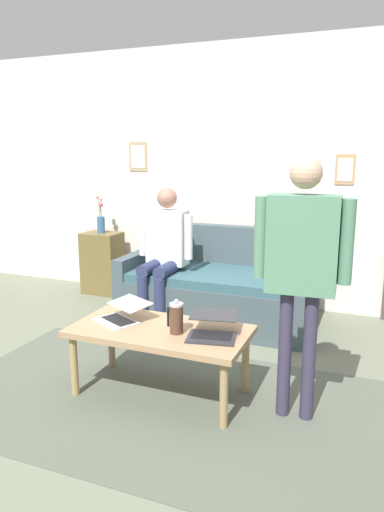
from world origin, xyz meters
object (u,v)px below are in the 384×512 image
at_px(person_seated, 164,247).
at_px(person_standing, 302,257).
at_px(coffee_table, 160,336).
at_px(laptop_left, 212,329).
at_px(side_shelf, 103,263).
at_px(couch, 219,289).
at_px(french_press, 176,318).
at_px(flower_vase, 101,219).
at_px(laptop_center, 121,315).

bearing_deg(person_seated, person_standing, 139.62).
relative_size(coffee_table, laptop_left, 3.08).
bearing_deg(side_shelf, person_standing, 143.92).
height_order(couch, person_seated, person_seated).
bearing_deg(person_standing, side_shelf, -36.08).
bearing_deg(coffee_table, french_press, 165.87).
height_order(coffee_table, person_seated, person_seated).
xyz_separation_m(side_shelf, person_standing, (-2.54, 1.85, 0.66)).
xyz_separation_m(french_press, person_standing, (-0.76, -0.08, 0.45)).
bearing_deg(laptop_left, person_seated, -53.95).
relative_size(flower_vase, person_standing, 0.27).
xyz_separation_m(couch, side_shelf, (1.55, -0.37, 0.05)).
bearing_deg(couch, laptop_center, 81.84).
height_order(laptop_center, person_standing, person_standing).
distance_m(laptop_left, laptop_center, 0.68).
bearing_deg(couch, side_shelf, -13.55).
xyz_separation_m(french_press, flower_vase, (1.78, -1.93, 0.30)).
xyz_separation_m(couch, person_seated, (0.48, 0.23, 0.42)).
relative_size(laptop_left, flower_vase, 0.90).
bearing_deg(laptop_left, person_standing, -174.93).
distance_m(couch, flower_vase, 1.69).
relative_size(person_standing, person_seated, 1.24).
xyz_separation_m(laptop_left, flower_vase, (2.01, -1.90, 0.35)).
bearing_deg(side_shelf, laptop_center, 125.57).
bearing_deg(person_standing, flower_vase, -36.09).
height_order(french_press, person_seated, person_seated).
bearing_deg(laptop_left, side_shelf, -43.30).
bearing_deg(laptop_center, couch, -98.16).
bearing_deg(flower_vase, person_seated, 150.67).
bearing_deg(couch, coffee_table, 93.60).
distance_m(laptop_center, person_standing, 1.31).
relative_size(laptop_left, side_shelf, 0.54).
distance_m(french_press, person_seated, 1.52).
xyz_separation_m(laptop_center, flower_vase, (1.33, -1.87, 0.36)).
relative_size(laptop_left, person_seated, 0.30).
relative_size(french_press, person_standing, 0.14).
height_order(coffee_table, flower_vase, flower_vase).
bearing_deg(laptop_left, coffee_table, 0.49).
bearing_deg(flower_vase, laptop_left, 136.68).
bearing_deg(laptop_left, flower_vase, -43.32).
bearing_deg(person_standing, french_press, 6.31).
xyz_separation_m(side_shelf, flower_vase, (-0.00, 0.00, 0.51)).
xyz_separation_m(french_press, person_seated, (0.71, -1.33, 0.16)).
distance_m(couch, side_shelf, 1.60).
distance_m(laptop_center, side_shelf, 2.30).
height_order(coffee_table, laptop_left, laptop_left).
bearing_deg(side_shelf, french_press, 132.65).
height_order(side_shelf, person_standing, person_standing).
bearing_deg(coffee_table, laptop_center, -5.79).
bearing_deg(laptop_center, person_standing, -179.13).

